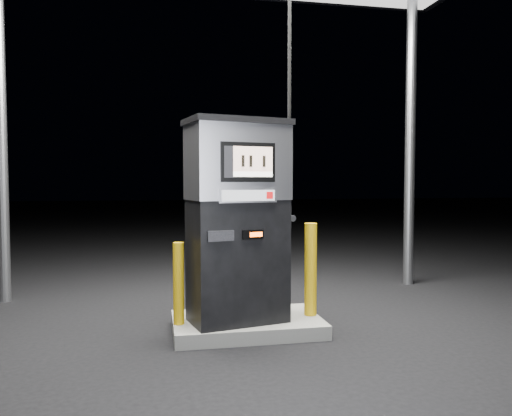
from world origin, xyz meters
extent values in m
plane|color=black|center=(0.00, 0.00, 0.00)|extent=(80.00, 80.00, 0.00)
cube|color=slate|center=(0.00, 0.00, 0.07)|extent=(1.60, 1.00, 0.15)
cylinder|color=gray|center=(-3.00, 2.00, 2.25)|extent=(0.16, 0.16, 4.50)
cylinder|color=gray|center=(3.00, 2.00, 2.25)|extent=(0.16, 0.16, 4.50)
cube|color=black|center=(-0.12, -0.10, 0.80)|extent=(1.08, 0.76, 1.30)
cube|color=silver|center=(-0.12, -0.10, 1.84)|extent=(1.11, 0.79, 0.78)
cube|color=black|center=(-0.12, -0.10, 2.26)|extent=(1.16, 0.84, 0.06)
cube|color=black|center=(-0.06, -0.39, 1.83)|extent=(0.57, 0.15, 0.39)
cube|color=#D1AC98|center=(-0.01, -0.40, 1.86)|extent=(0.42, 0.09, 0.25)
cube|color=white|center=(-0.01, -0.40, 1.71)|extent=(0.42, 0.09, 0.05)
cube|color=silver|center=(-0.06, -0.39, 1.50)|extent=(0.62, 0.16, 0.15)
cube|color=#AFB2B8|center=(-0.05, -0.41, 1.50)|extent=(0.56, 0.12, 0.11)
cube|color=#A30A0C|center=(0.17, -0.37, 1.50)|extent=(0.07, 0.02, 0.07)
cube|color=black|center=(-0.01, -0.38, 1.10)|extent=(0.23, 0.07, 0.09)
cube|color=#FF510C|center=(0.03, -0.39, 1.10)|extent=(0.13, 0.03, 0.05)
cube|color=black|center=(-0.34, -0.45, 1.10)|extent=(0.27, 0.08, 0.10)
cube|color=black|center=(0.41, 0.01, 1.24)|extent=(0.14, 0.20, 0.26)
cylinder|color=gray|center=(0.47, 0.03, 1.24)|extent=(0.12, 0.24, 0.07)
cylinder|color=black|center=(0.46, -0.03, 2.97)|extent=(0.04, 0.04, 3.22)
cylinder|color=gold|center=(-0.74, -0.09, 0.58)|extent=(0.12, 0.12, 0.86)
cylinder|color=gold|center=(0.72, -0.02, 0.66)|extent=(0.15, 0.15, 1.03)
camera|label=1|loc=(-0.97, -5.29, 1.63)|focal=35.00mm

